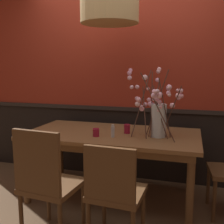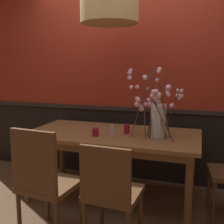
{
  "view_description": "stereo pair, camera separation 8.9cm",
  "coord_description": "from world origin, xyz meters",
  "px_view_note": "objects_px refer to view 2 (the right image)",
  "views": [
    {
      "loc": [
        0.82,
        -2.73,
        1.44
      ],
      "look_at": [
        0.0,
        0.0,
        0.98
      ],
      "focal_mm": 42.79,
      "sensor_mm": 36.0,
      "label": 1
    },
    {
      "loc": [
        0.9,
        -2.7,
        1.44
      ],
      "look_at": [
        0.0,
        0.0,
        0.98
      ],
      "focal_mm": 42.79,
      "sensor_mm": 36.0,
      "label": 2
    }
  ],
  "objects_px": {
    "candle_holder_nearer_center": "(127,129)",
    "chair_far_side_right": "(149,136)",
    "chair_near_side_left": "(44,179)",
    "condiment_bottle": "(112,131)",
    "dining_table": "(112,140)",
    "chair_near_side_right": "(111,191)",
    "pendant_lamp": "(109,9)",
    "chair_far_side_left": "(115,135)",
    "candle_holder_nearer_edge": "(96,132)",
    "vase_with_blossoms": "(157,113)"
  },
  "relations": [
    {
      "from": "chair_near_side_left",
      "to": "vase_with_blossoms",
      "type": "distance_m",
      "value": 1.26
    },
    {
      "from": "dining_table",
      "to": "candle_holder_nearer_center",
      "type": "xyz_separation_m",
      "value": [
        0.17,
        0.01,
        0.13
      ]
    },
    {
      "from": "candle_holder_nearer_center",
      "to": "chair_far_side_right",
      "type": "bearing_deg",
      "value": 85.26
    },
    {
      "from": "dining_table",
      "to": "vase_with_blossoms",
      "type": "xyz_separation_m",
      "value": [
        0.49,
        -0.03,
        0.33
      ]
    },
    {
      "from": "dining_table",
      "to": "chair_far_side_right",
      "type": "relative_size",
      "value": 2.03
    },
    {
      "from": "dining_table",
      "to": "pendant_lamp",
      "type": "height_order",
      "value": "pendant_lamp"
    },
    {
      "from": "chair_far_side_right",
      "to": "condiment_bottle",
      "type": "distance_m",
      "value": 1.15
    },
    {
      "from": "dining_table",
      "to": "chair_near_side_left",
      "type": "height_order",
      "value": "chair_near_side_left"
    },
    {
      "from": "chair_far_side_left",
      "to": "candle_holder_nearer_center",
      "type": "height_order",
      "value": "chair_far_side_left"
    },
    {
      "from": "chair_far_side_right",
      "to": "vase_with_blossoms",
      "type": "height_order",
      "value": "vase_with_blossoms"
    },
    {
      "from": "dining_table",
      "to": "chair_near_side_left",
      "type": "relative_size",
      "value": 1.9
    },
    {
      "from": "vase_with_blossoms",
      "to": "pendant_lamp",
      "type": "xyz_separation_m",
      "value": [
        -0.51,
        0.0,
        1.05
      ]
    },
    {
      "from": "chair_far_side_left",
      "to": "chair_far_side_right",
      "type": "bearing_deg",
      "value": 2.91
    },
    {
      "from": "pendant_lamp",
      "to": "candle_holder_nearer_edge",
      "type": "bearing_deg",
      "value": -117.12
    },
    {
      "from": "chair_near_side_left",
      "to": "condiment_bottle",
      "type": "height_order",
      "value": "chair_near_side_left"
    },
    {
      "from": "condiment_bottle",
      "to": "pendant_lamp",
      "type": "distance_m",
      "value": 1.24
    },
    {
      "from": "chair_near_side_right",
      "to": "candle_holder_nearer_edge",
      "type": "relative_size",
      "value": 10.6
    },
    {
      "from": "chair_far_side_left",
      "to": "condiment_bottle",
      "type": "height_order",
      "value": "condiment_bottle"
    },
    {
      "from": "chair_far_side_left",
      "to": "vase_with_blossoms",
      "type": "xyz_separation_m",
      "value": [
        0.74,
        -0.92,
        0.5
      ]
    },
    {
      "from": "pendant_lamp",
      "to": "candle_holder_nearer_center",
      "type": "bearing_deg",
      "value": 13.57
    },
    {
      "from": "chair_near_side_left",
      "to": "vase_with_blossoms",
      "type": "bearing_deg",
      "value": 48.51
    },
    {
      "from": "condiment_bottle",
      "to": "pendant_lamp",
      "type": "xyz_separation_m",
      "value": [
        -0.08,
        0.16,
        1.23
      ]
    },
    {
      "from": "chair_near_side_right",
      "to": "vase_with_blossoms",
      "type": "relative_size",
      "value": 1.26
    },
    {
      "from": "chair_near_side_right",
      "to": "vase_with_blossoms",
      "type": "height_order",
      "value": "vase_with_blossoms"
    },
    {
      "from": "chair_far_side_right",
      "to": "chair_near_side_right",
      "type": "height_order",
      "value": "chair_far_side_right"
    },
    {
      "from": "chair_near_side_right",
      "to": "chair_near_side_left",
      "type": "relative_size",
      "value": 0.91
    },
    {
      "from": "chair_far_side_right",
      "to": "condiment_bottle",
      "type": "bearing_deg",
      "value": -99.15
    },
    {
      "from": "vase_with_blossoms",
      "to": "candle_holder_nearer_edge",
      "type": "distance_m",
      "value": 0.66
    },
    {
      "from": "chair_near_side_right",
      "to": "condiment_bottle",
      "type": "height_order",
      "value": "chair_near_side_right"
    },
    {
      "from": "vase_with_blossoms",
      "to": "pendant_lamp",
      "type": "distance_m",
      "value": 1.16
    },
    {
      "from": "chair_near_side_right",
      "to": "vase_with_blossoms",
      "type": "distance_m",
      "value": 0.99
    },
    {
      "from": "chair_near_side_left",
      "to": "condiment_bottle",
      "type": "xyz_separation_m",
      "value": [
        0.35,
        0.72,
        0.27
      ]
    },
    {
      "from": "chair_near_side_left",
      "to": "condiment_bottle",
      "type": "bearing_deg",
      "value": 64.29
    },
    {
      "from": "candle_holder_nearer_center",
      "to": "pendant_lamp",
      "type": "height_order",
      "value": "pendant_lamp"
    },
    {
      "from": "chair_near_side_right",
      "to": "candle_holder_nearer_center",
      "type": "height_order",
      "value": "chair_near_side_right"
    },
    {
      "from": "condiment_bottle",
      "to": "pendant_lamp",
      "type": "height_order",
      "value": "pendant_lamp"
    },
    {
      "from": "chair_far_side_right",
      "to": "chair_near_side_right",
      "type": "relative_size",
      "value": 1.03
    },
    {
      "from": "chair_far_side_right",
      "to": "chair_far_side_left",
      "type": "height_order",
      "value": "chair_far_side_right"
    },
    {
      "from": "chair_near_side_left",
      "to": "pendant_lamp",
      "type": "height_order",
      "value": "pendant_lamp"
    },
    {
      "from": "condiment_bottle",
      "to": "pendant_lamp",
      "type": "bearing_deg",
      "value": 117.29
    },
    {
      "from": "vase_with_blossoms",
      "to": "condiment_bottle",
      "type": "height_order",
      "value": "vase_with_blossoms"
    },
    {
      "from": "candle_holder_nearer_edge",
      "to": "condiment_bottle",
      "type": "bearing_deg",
      "value": 7.84
    },
    {
      "from": "dining_table",
      "to": "chair_near_side_left",
      "type": "distance_m",
      "value": 0.96
    },
    {
      "from": "chair_far_side_right",
      "to": "pendant_lamp",
      "type": "height_order",
      "value": "pendant_lamp"
    },
    {
      "from": "chair_near_side_left",
      "to": "candle_holder_nearer_center",
      "type": "distance_m",
      "value": 1.06
    },
    {
      "from": "dining_table",
      "to": "chair_near_side_right",
      "type": "relative_size",
      "value": 2.1
    },
    {
      "from": "chair_far_side_left",
      "to": "pendant_lamp",
      "type": "bearing_deg",
      "value": -75.6
    },
    {
      "from": "chair_far_side_right",
      "to": "condiment_bottle",
      "type": "height_order",
      "value": "chair_far_side_right"
    },
    {
      "from": "dining_table",
      "to": "candle_holder_nearer_edge",
      "type": "height_order",
      "value": "candle_holder_nearer_edge"
    },
    {
      "from": "candle_holder_nearer_edge",
      "to": "pendant_lamp",
      "type": "distance_m",
      "value": 1.27
    }
  ]
}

